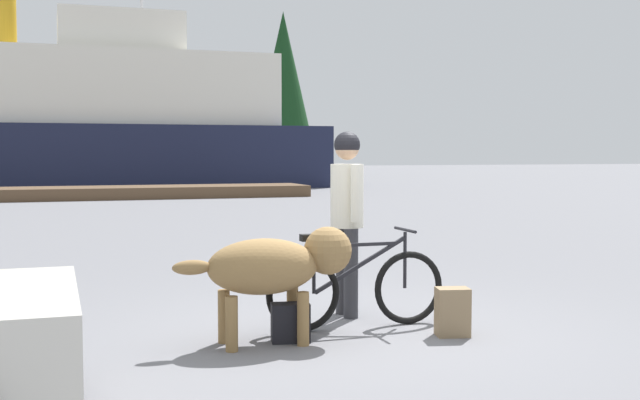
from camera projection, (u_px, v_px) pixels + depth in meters
name	position (u px, v px, depth m)	size (l,w,h in m)	color
ground_plane	(348.00, 333.00, 6.92)	(160.00, 160.00, 0.00)	slate
bicycle	(356.00, 287.00, 7.08)	(1.70, 0.44, 0.89)	black
person_cyclist	(347.00, 204.00, 7.57)	(0.32, 0.53, 1.79)	#333338
dog	(276.00, 266.00, 6.51)	(1.52, 0.55, 0.96)	olive
backpack	(453.00, 312.00, 6.79)	(0.28, 0.20, 0.42)	#8C7251
handbag_pannier	(290.00, 323.00, 6.58)	(0.32, 0.18, 0.33)	black
dock_pier	(21.00, 194.00, 26.04)	(19.44, 2.47, 0.40)	brown
ferry_boat	(72.00, 123.00, 35.20)	(22.30, 8.06, 8.35)	#191E38
sailboat_moored	(144.00, 174.00, 38.91)	(8.38, 2.35, 9.29)	silver
pine_tree_center	(166.00, 83.00, 48.89)	(3.40, 3.40, 9.56)	#4C331E
pine_tree_far_right	(283.00, 75.00, 52.18)	(3.76, 3.76, 10.92)	#4C331E
pine_tree_mid_back	(66.00, 87.00, 52.49)	(3.49, 3.49, 9.05)	#4C331E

